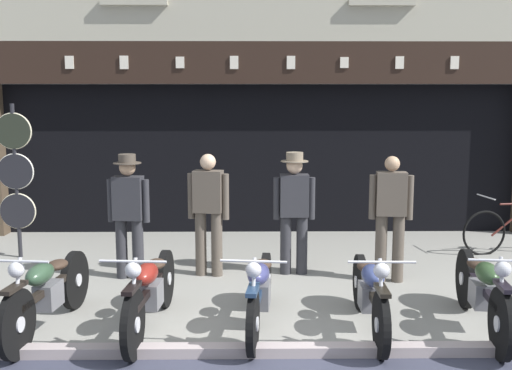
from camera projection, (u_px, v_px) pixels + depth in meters
shop_facade at (260, 132)px, 12.27m from camera, size 10.09×4.42×6.11m
motorcycle_left at (47, 291)px, 6.17m from camera, size 0.62×2.02×0.93m
motorcycle_center_left at (150, 290)px, 6.19m from camera, size 0.62×2.07×0.92m
motorcycle_center at (260, 290)px, 6.25m from camera, size 0.62×1.99×0.90m
motorcycle_center_right at (370, 292)px, 6.18m from camera, size 0.62×1.93×0.90m
motorcycle_right at (483, 290)px, 6.18m from camera, size 0.62×2.07×0.94m
salesman_left at (129, 210)px, 7.93m from camera, size 0.56×0.36×1.65m
shopkeeper_center at (208, 209)px, 8.05m from camera, size 0.55×0.28×1.64m
salesman_right at (294, 206)px, 8.13m from camera, size 0.56×0.37×1.66m
assistant_far_right at (391, 213)px, 7.79m from camera, size 0.56×0.26×1.64m
tyre_sign_pole at (16, 173)px, 8.91m from camera, size 0.54×0.06×2.29m
advert_board_near at (400, 134)px, 10.69m from camera, size 0.75×0.03×0.88m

